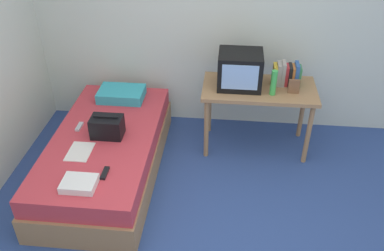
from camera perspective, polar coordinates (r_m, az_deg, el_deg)
ground_plane at (r=3.59m, az=0.29°, el=-16.24°), size 8.00×8.00×0.00m
wall_back at (r=4.53m, az=2.87°, el=15.19°), size 5.20×0.10×2.60m
bed at (r=4.20m, az=-11.75°, el=-3.90°), size 1.00×2.00×0.47m
desk at (r=4.32m, az=9.24°, el=4.19°), size 1.16×0.60×0.74m
tv at (r=4.19m, az=6.68°, el=7.71°), size 0.44×0.39×0.36m
water_bottle at (r=4.10m, az=11.26°, el=5.85°), size 0.06×0.06×0.26m
book_row at (r=4.33m, az=12.99°, el=6.93°), size 0.28×0.17×0.24m
picture_frame at (r=4.20m, az=13.98°, el=5.29°), size 0.11×0.02×0.15m
pillow at (r=4.60m, az=-9.76°, el=4.33°), size 0.49×0.34×0.11m
handbag at (r=3.99m, az=-11.72°, el=-0.17°), size 0.30×0.20×0.22m
magazine at (r=3.89m, az=-15.33°, el=-3.52°), size 0.21×0.29×0.01m
remote_dark at (r=3.58m, az=-12.02°, el=-6.48°), size 0.04×0.16×0.02m
remote_silver at (r=4.22m, az=-15.39°, el=-0.15°), size 0.04×0.14×0.02m
folded_towel at (r=3.50m, az=-15.40°, el=-7.80°), size 0.28×0.22×0.06m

